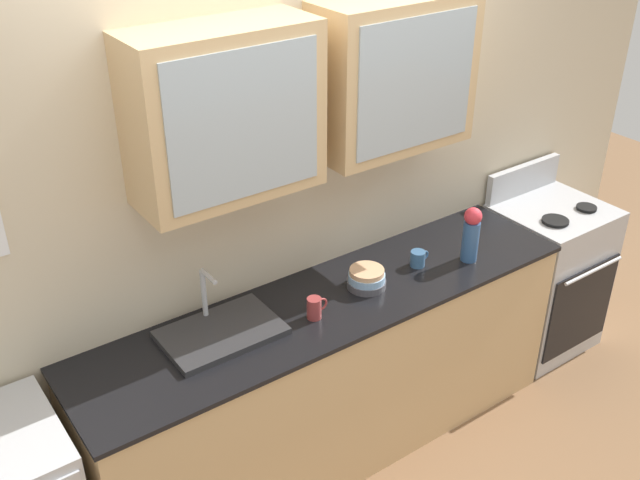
{
  "coord_description": "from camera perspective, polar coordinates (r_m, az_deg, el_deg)",
  "views": [
    {
      "loc": [
        -1.7,
        -2.27,
        2.86
      ],
      "look_at": [
        -0.07,
        0.0,
        1.26
      ],
      "focal_mm": 41.67,
      "sensor_mm": 36.0,
      "label": 1
    }
  ],
  "objects": [
    {
      "name": "vase",
      "position": [
        3.74,
        11.53,
        0.51
      ],
      "size": [
        0.09,
        0.09,
        0.29
      ],
      "color": "#33598C",
      "rests_on": "counter"
    },
    {
      "name": "cup_near_bowls",
      "position": [
        3.7,
        7.59,
        -1.44
      ],
      "size": [
        0.11,
        0.07,
        0.08
      ],
      "color": "#38608C",
      "rests_on": "counter"
    },
    {
      "name": "ground_plane",
      "position": [
        4.03,
        0.89,
        -15.45
      ],
      "size": [
        10.0,
        10.0,
        0.0
      ],
      "primitive_type": "plane",
      "color": "brown"
    },
    {
      "name": "stove_range",
      "position": [
        4.65,
        16.83,
        -2.63
      ],
      "size": [
        0.6,
        0.6,
        1.1
      ],
      "color": "silver",
      "rests_on": "ground_plane"
    },
    {
      "name": "counter",
      "position": [
        3.71,
        0.94,
        -10.46
      ],
      "size": [
        2.51,
        0.6,
        0.92
      ],
      "color": "tan",
      "rests_on": "ground_plane"
    },
    {
      "name": "back_wall_unit",
      "position": [
        3.38,
        -2.06,
        5.48
      ],
      "size": [
        4.89,
        0.42,
        2.74
      ],
      "color": "beige",
      "rests_on": "ground_plane"
    },
    {
      "name": "sink_faucet",
      "position": [
        3.24,
        -7.63,
        -6.95
      ],
      "size": [
        0.51,
        0.34,
        0.27
      ],
      "color": "#2D2D30",
      "rests_on": "counter"
    },
    {
      "name": "cup_near_sink",
      "position": [
        3.3,
        -0.4,
        -5.23
      ],
      "size": [
        0.1,
        0.07,
        0.1
      ],
      "color": "#993838",
      "rests_on": "counter"
    },
    {
      "name": "bowl_stack",
      "position": [
        3.52,
        3.56,
        -2.93
      ],
      "size": [
        0.19,
        0.19,
        0.1
      ],
      "color": "#4C4C54",
      "rests_on": "counter"
    }
  ]
}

